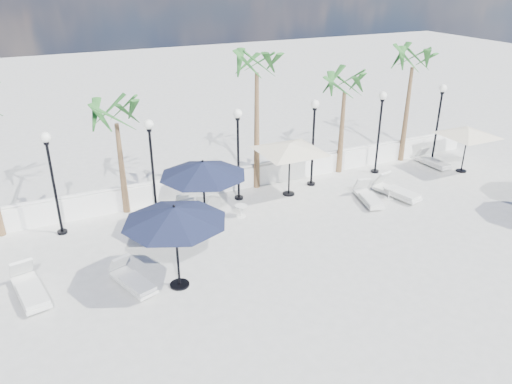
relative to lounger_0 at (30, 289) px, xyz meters
name	(u,v)px	position (x,y,z in m)	size (l,w,h in m)	color
ground	(321,279)	(8.23, -2.83, -0.27)	(100.00, 100.00, 0.00)	#A4A5A0
balustrade	(230,180)	(8.23, 4.67, 0.20)	(26.00, 0.30, 1.01)	white
lamppost_1	(51,170)	(1.23, 3.67, 2.22)	(0.36, 0.36, 3.84)	black
lamppost_2	(151,155)	(4.73, 3.67, 2.22)	(0.36, 0.36, 3.84)	black
lamppost_3	(238,142)	(8.23, 3.67, 2.22)	(0.36, 0.36, 3.84)	black
lamppost_4	(314,131)	(11.73, 3.67, 2.22)	(0.36, 0.36, 3.84)	black
lamppost_5	(380,121)	(15.23, 3.67, 2.22)	(0.36, 0.36, 3.84)	black
lamppost_6	(439,112)	(18.73, 3.67, 2.22)	(0.36, 0.36, 3.84)	black
palm_1	(116,120)	(3.73, 4.47, 3.49)	(2.60, 2.60, 4.70)	brown
palm_2	(257,70)	(9.43, 4.47, 4.85)	(2.60, 2.60, 6.10)	brown
palm_3	(345,89)	(13.73, 4.47, 3.68)	(2.60, 2.60, 4.90)	brown
palm_4	(413,64)	(17.43, 4.47, 4.46)	(2.60, 2.60, 5.70)	brown
lounger_0	(30,289)	(0.00, 0.00, 0.00)	(1.07, 2.22, 0.80)	silver
lounger_1	(193,218)	(5.78, 2.32, -0.03)	(0.77, 1.97, 0.72)	silver
lounger_2	(132,280)	(2.83, -0.76, -0.03)	(1.19, 1.99, 0.71)	silver
lounger_3	(206,212)	(6.41, 2.63, -0.05)	(0.77, 1.77, 0.64)	silver
lounger_4	(187,211)	(5.80, 3.09, -0.06)	(0.55, 1.66, 0.62)	silver
lounger_5	(397,191)	(14.33, 1.06, 0.00)	(1.15, 2.23, 0.80)	silver
lounger_6	(433,161)	(18.27, 3.17, -0.04)	(0.71, 1.88, 0.69)	silver
lounger_7	(369,197)	(12.93, 1.11, -0.03)	(1.08, 2.03, 0.72)	silver
side_table_1	(241,210)	(7.66, 2.14, 0.02)	(0.49, 0.49, 0.47)	silver
side_table_2	(389,192)	(13.93, 1.05, 0.04)	(0.53, 0.53, 0.52)	silver
parasol_navy_left	(174,215)	(4.13, -1.30, 2.14)	(3.09, 3.09, 2.73)	black
parasol_navy_mid	(203,169)	(6.01, 1.59, 2.19)	(3.12, 3.12, 2.80)	black
parasol_cream_sq_a	(290,143)	(10.33, 3.18, 2.02)	(5.03, 5.03, 2.47)	black
parasol_cream_sq_b	(469,129)	(19.01, 2.02, 1.83)	(4.53, 4.53, 2.27)	black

